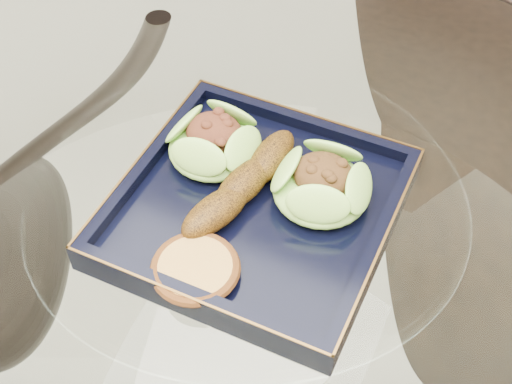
% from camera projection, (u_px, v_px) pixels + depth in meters
% --- Properties ---
extents(dining_table, '(1.13, 1.13, 0.77)m').
position_uv_depth(dining_table, '(249.00, 316.00, 0.85)').
color(dining_table, white).
rests_on(dining_table, ground).
extents(dining_chair, '(0.60, 0.60, 1.06)m').
position_uv_depth(dining_chair, '(480.00, 95.00, 1.12)').
color(dining_chair, black).
rests_on(dining_chair, ground).
extents(navy_plate, '(0.28, 0.28, 0.02)m').
position_uv_depth(navy_plate, '(256.00, 211.00, 0.73)').
color(navy_plate, black).
rests_on(navy_plate, dining_table).
extents(lettuce_wrap_left, '(0.13, 0.13, 0.03)m').
position_uv_depth(lettuce_wrap_left, '(214.00, 144.00, 0.76)').
color(lettuce_wrap_left, '#73AC32').
rests_on(lettuce_wrap_left, navy_plate).
extents(lettuce_wrap_right, '(0.12, 0.12, 0.04)m').
position_uv_depth(lettuce_wrap_right, '(321.00, 186.00, 0.72)').
color(lettuce_wrap_right, '#6BAA31').
rests_on(lettuce_wrap_right, navy_plate).
extents(roasted_plantain, '(0.06, 0.17, 0.03)m').
position_uv_depth(roasted_plantain, '(244.00, 184.00, 0.72)').
color(roasted_plantain, '#563409').
rests_on(roasted_plantain, navy_plate).
extents(crumb_patty, '(0.08, 0.08, 0.01)m').
position_uv_depth(crumb_patty, '(195.00, 270.00, 0.66)').
color(crumb_patty, '#BA8C3E').
rests_on(crumb_patty, navy_plate).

